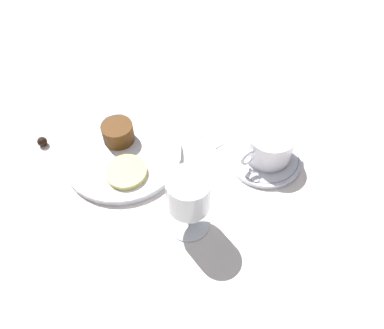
# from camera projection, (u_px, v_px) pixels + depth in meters

# --- Properties ---
(ground_plane) EXTENTS (3.00, 3.00, 0.00)m
(ground_plane) POSITION_uv_depth(u_px,v_px,m) (140.00, 156.00, 0.73)
(ground_plane) COLOR white
(dinner_plate) EXTENTS (0.23, 0.23, 0.01)m
(dinner_plate) POSITION_uv_depth(u_px,v_px,m) (123.00, 154.00, 0.72)
(dinner_plate) COLOR white
(dinner_plate) RESTS_ON ground_plane
(saucer) EXTENTS (0.15, 0.15, 0.01)m
(saucer) POSITION_uv_depth(u_px,v_px,m) (264.00, 157.00, 0.72)
(saucer) COLOR white
(saucer) RESTS_ON ground_plane
(coffee_cup) EXTENTS (0.11, 0.09, 0.06)m
(coffee_cup) POSITION_uv_depth(u_px,v_px,m) (269.00, 145.00, 0.69)
(coffee_cup) COLOR white
(coffee_cup) RESTS_ON saucer
(spoon) EXTENTS (0.04, 0.11, 0.00)m
(spoon) POSITION_uv_depth(u_px,v_px,m) (247.00, 164.00, 0.70)
(spoon) COLOR silver
(spoon) RESTS_ON saucer
(wine_glass) EXTENTS (0.07, 0.07, 0.12)m
(wine_glass) POSITION_uv_depth(u_px,v_px,m) (189.00, 196.00, 0.57)
(wine_glass) COLOR silver
(wine_glass) RESTS_ON ground_plane
(fork) EXTENTS (0.03, 0.19, 0.01)m
(fork) POSITION_uv_depth(u_px,v_px,m) (196.00, 126.00, 0.78)
(fork) COLOR silver
(fork) RESTS_ON ground_plane
(dessert_cake) EXTENTS (0.06, 0.06, 0.04)m
(dessert_cake) POSITION_uv_depth(u_px,v_px,m) (118.00, 133.00, 0.72)
(dessert_cake) COLOR #563314
(dessert_cake) RESTS_ON dinner_plate
(pineapple_slice) EXTENTS (0.08, 0.08, 0.01)m
(pineapple_slice) POSITION_uv_depth(u_px,v_px,m) (126.00, 172.00, 0.68)
(pineapple_slice) COLOR #EFE075
(pineapple_slice) RESTS_ON dinner_plate
(chocolate_truffle) EXTENTS (0.02, 0.02, 0.02)m
(chocolate_truffle) POSITION_uv_depth(u_px,v_px,m) (42.00, 142.00, 0.74)
(chocolate_truffle) COLOR black
(chocolate_truffle) RESTS_ON ground_plane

